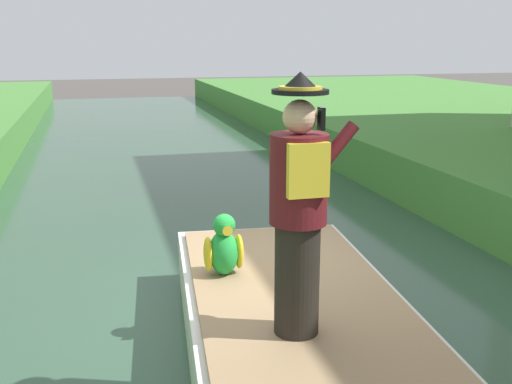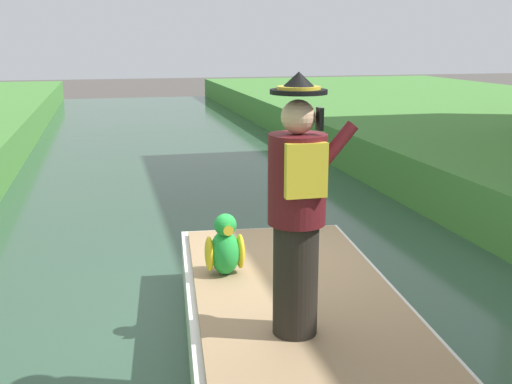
{
  "view_description": "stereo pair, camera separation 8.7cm",
  "coord_description": "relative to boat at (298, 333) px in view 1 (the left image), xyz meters",
  "views": [
    {
      "loc": [
        -1.53,
        -5.42,
        2.77
      ],
      "look_at": [
        -0.34,
        -0.95,
        1.61
      ],
      "focal_mm": 43.08,
      "sensor_mm": 36.0,
      "label": 1
    },
    {
      "loc": [
        -1.45,
        -5.44,
        2.77
      ],
      "look_at": [
        -0.34,
        -0.95,
        1.61
      ],
      "focal_mm": 43.08,
      "sensor_mm": 36.0,
      "label": 2
    }
  ],
  "objects": [
    {
      "name": "boat",
      "position": [
        0.0,
        0.0,
        0.0
      ],
      "size": [
        2.2,
        4.35,
        0.61
      ],
      "color": "silver",
      "rests_on": "canal_water"
    },
    {
      "name": "canal_water",
      "position": [
        0.0,
        1.02,
        -0.35
      ],
      "size": [
        6.51,
        48.0,
        0.1
      ],
      "primitive_type": "cube",
      "color": "#33513D",
      "rests_on": "ground"
    },
    {
      "name": "person_pirate",
      "position": [
        -0.2,
        -0.55,
        1.23
      ],
      "size": [
        0.61,
        0.42,
        1.85
      ],
      "rotation": [
        0.0,
        0.0,
        0.05
      ],
      "color": "black",
      "rests_on": "boat"
    },
    {
      "name": "ground_plane",
      "position": [
        0.0,
        1.02,
        -0.4
      ],
      "size": [
        80.0,
        80.0,
        0.0
      ],
      "primitive_type": "plane",
      "color": "#4C4742"
    },
    {
      "name": "parrot_plush",
      "position": [
        -0.48,
        0.68,
        0.55
      ],
      "size": [
        0.36,
        0.35,
        0.57
      ],
      "color": "green",
      "rests_on": "boat"
    }
  ]
}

